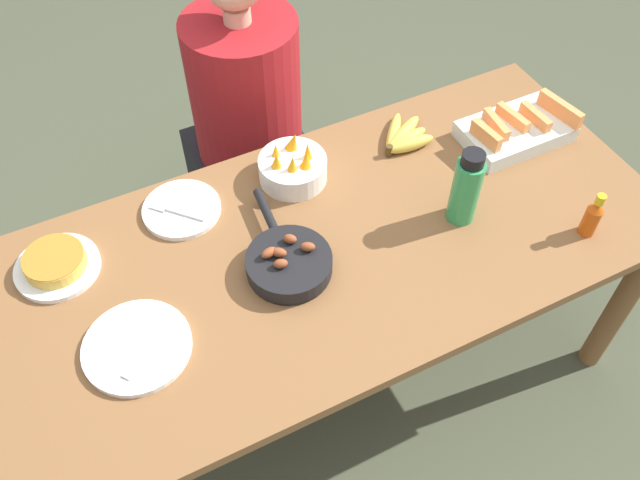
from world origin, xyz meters
name	(u,v)px	position (x,y,z in m)	size (l,w,h in m)	color
ground_plane	(320,377)	(0.00, 0.00, 0.00)	(14.00, 14.00, 0.00)	#474C38
dining_table	(320,268)	(0.00, 0.00, 0.63)	(1.87, 0.82, 0.72)	brown
banana_bunch	(403,138)	(0.40, 0.24, 0.74)	(0.18, 0.17, 0.04)	gold
melon_tray	(516,129)	(0.71, 0.12, 0.75)	(0.32, 0.19, 0.10)	silver
skillet	(288,262)	(-0.10, -0.03, 0.75)	(0.22, 0.37, 0.08)	black
frittata_plate_center	(56,264)	(-0.63, 0.23, 0.74)	(0.22, 0.22, 0.05)	white
empty_plate_near_front	(137,347)	(-0.51, -0.08, 0.73)	(0.25, 0.25, 0.02)	white
empty_plate_far_left	(182,209)	(-0.28, 0.28, 0.73)	(0.21, 0.21, 0.02)	white
fruit_bowl_mango	(293,167)	(0.04, 0.26, 0.76)	(0.19, 0.19, 0.13)	white
water_bottle	(466,188)	(0.39, -0.07, 0.83)	(0.08, 0.08, 0.23)	#2D9351
hot_sauce_bottle	(592,217)	(0.65, -0.27, 0.78)	(0.04, 0.04, 0.14)	#C64C0F
person_figure	(250,139)	(0.08, 0.71, 0.48)	(0.40, 0.40, 1.19)	black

